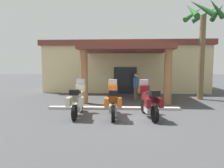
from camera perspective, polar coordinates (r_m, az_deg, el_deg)
The scene contains 8 objects.
ground_plane at distance 9.36m, azimuth 4.82°, elevation -8.72°, with size 80.00×80.00×0.00m, color #424244.
motel_building at distance 18.74m, azimuth 3.76°, elevation 5.15°, with size 14.09×11.03×4.27m.
motorcycle_cream at distance 9.12m, azimuth -9.78°, elevation -4.67°, with size 0.71×2.21×1.61m.
motorcycle_orange at distance 8.82m, azimuth 0.24°, elevation -4.94°, with size 0.72×2.21×1.61m.
motorcycle_maroon at distance 8.88m, azimuth 10.55°, elevation -4.95°, with size 0.84×2.20×1.61m.
pedestrian at distance 13.00m, azimuth 6.82°, elevation -0.22°, with size 0.35×0.45×1.74m.
palm_tree_near_portico at distance 14.61m, azimuth 24.52°, elevation 14.09°, with size 2.49×2.62×6.44m.
curb_strip at distance 10.44m, azimuth 0.54°, elevation -6.86°, with size 6.76×0.36×0.12m, color #ADA89E.
Camera 1 is at (-0.42, -9.06, 2.30)m, focal length 32.07 mm.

